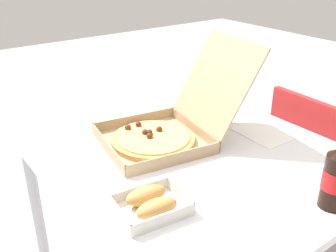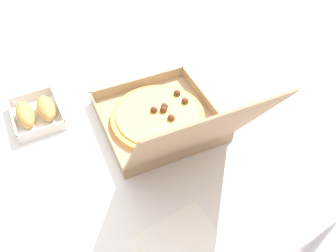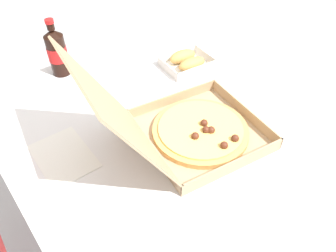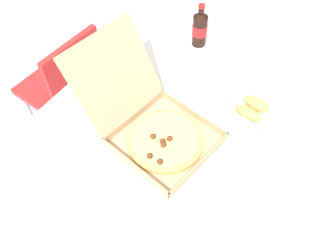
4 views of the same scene
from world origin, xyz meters
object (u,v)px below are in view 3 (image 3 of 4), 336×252
bread_side_box (187,61)px  cola_bottle (57,52)px  pizza_box_open (188,128)px  paper_menu (63,156)px

bread_side_box → cola_bottle: size_ratio=0.92×
bread_side_box → cola_bottle: (0.28, 0.42, 0.07)m
pizza_box_open → cola_bottle: bearing=13.5°
bread_side_box → paper_menu: bread_side_box is taller
cola_bottle → paper_menu: cola_bottle is taller
pizza_box_open → paper_menu: bearing=62.2°
bread_side_box → cola_bottle: 0.51m
pizza_box_open → bread_side_box: size_ratio=2.82×
pizza_box_open → cola_bottle: size_ratio=2.60×
cola_bottle → paper_menu: (-0.42, 0.19, -0.09)m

